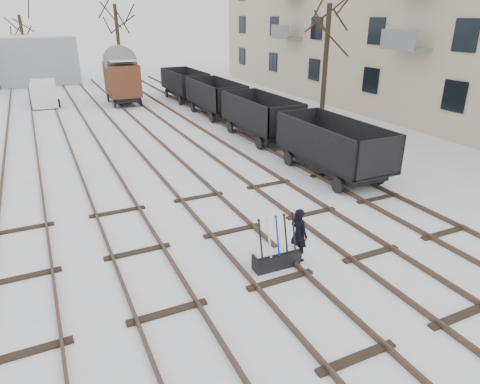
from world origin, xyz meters
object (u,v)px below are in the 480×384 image
object	(u,v)px
ground_frame	(276,258)
box_van_wagon	(122,78)
freight_wagon_a	(332,155)
worker	(299,234)
panel_van	(44,93)

from	to	relation	value
ground_frame	box_van_wagon	size ratio (longest dim) A/B	0.34
ground_frame	freight_wagon_a	xyz separation A→B (m)	(5.76, 5.32, 0.59)
worker	ground_frame	bearing A→B (deg)	81.06
box_van_wagon	worker	bearing A→B (deg)	-88.82
ground_frame	panel_van	xyz separation A→B (m)	(-4.46, 26.92, 0.63)
freight_wagon_a	box_van_wagon	distance (m)	20.25
box_van_wagon	ground_frame	bearing A→B (deg)	-90.54
box_van_wagon	panel_van	xyz separation A→B (m)	(-5.45, 1.95, -1.02)
worker	freight_wagon_a	size ratio (longest dim) A/B	0.28
box_van_wagon	panel_van	distance (m)	5.88
ground_frame	worker	world-z (taller)	worker
worker	box_van_wagon	distance (m)	24.90
panel_van	box_van_wagon	bearing A→B (deg)	-16.80
worker	panel_van	xyz separation A→B (m)	(-5.21, 26.82, 0.14)
freight_wagon_a	box_van_wagon	world-z (taller)	box_van_wagon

